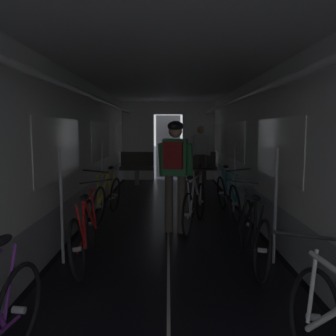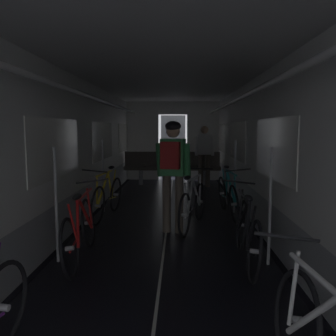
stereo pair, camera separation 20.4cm
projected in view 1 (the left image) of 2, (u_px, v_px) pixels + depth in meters
The scene contains 10 objects.
train_car_shell at pixel (168, 123), 5.52m from camera, with size 3.14×12.34×2.57m.
bench_seat_far_left at pixel (137, 165), 10.09m from camera, with size 0.98×0.51×0.95m.
bench_seat_far_right at pixel (199, 165), 10.09m from camera, with size 0.98×0.51×0.95m.
bicycle_red at pixel (85, 231), 4.22m from camera, with size 0.44×1.69×0.95m.
bicycle_black at pixel (253, 232), 4.19m from camera, with size 0.44×1.69×0.95m.
bicycle_teal at pixel (227, 195), 6.49m from camera, with size 0.44×1.69×0.95m.
bicycle_yellow at pixel (107, 197), 6.29m from camera, with size 0.46×1.69×0.95m.
person_cyclist_aisle at pixel (175, 164), 5.34m from camera, with size 0.56×0.44×1.73m.
bicycle_silver_in_aisle at pixel (194, 205), 5.68m from camera, with size 0.62×1.63×0.93m.
person_standing_near_bench at pixel (200, 152), 9.67m from camera, with size 0.53×0.23×1.69m.
Camera 1 is at (-0.01, -1.96, 1.62)m, focal length 37.39 mm.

